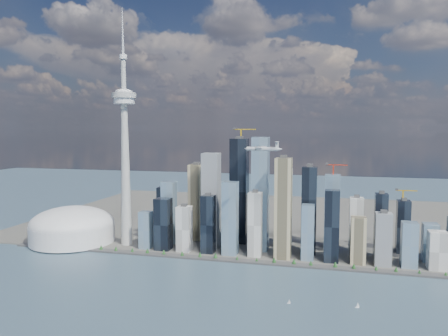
% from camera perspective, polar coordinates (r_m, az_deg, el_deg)
% --- Properties ---
extents(ground, '(4000.00, 4000.00, 0.00)m').
position_cam_1_polar(ground, '(705.35, -1.46, -18.11)').
color(ground, '#395063').
rests_on(ground, ground).
extents(seawall, '(1100.00, 22.00, 4.00)m').
position_cam_1_polar(seawall, '(933.14, 2.76, -12.08)').
color(seawall, '#383838').
rests_on(seawall, ground).
extents(land, '(1400.00, 900.00, 3.00)m').
position_cam_1_polar(land, '(1363.76, 6.52, -6.57)').
color(land, '#4C4C47').
rests_on(land, ground).
extents(shoreline_trees, '(960.53, 7.20, 8.80)m').
position_cam_1_polar(shoreline_trees, '(931.15, 2.77, -11.68)').
color(shoreline_trees, '#3F2D1E').
rests_on(shoreline_trees, seawall).
extents(skyscraper_cluster, '(736.00, 142.00, 277.71)m').
position_cam_1_polar(skyscraper_cluster, '(986.38, 7.21, -6.09)').
color(skyscraper_cluster, black).
rests_on(skyscraper_cluster, land).
extents(needle_tower, '(56.00, 56.00, 550.50)m').
position_cam_1_polar(needle_tower, '(1048.33, -12.81, 2.71)').
color(needle_tower, '#A7A8A3').
rests_on(needle_tower, land).
extents(dome_stadium, '(200.00, 200.00, 86.00)m').
position_cam_1_polar(dome_stadium, '(1135.16, -19.21, -7.28)').
color(dome_stadium, silver).
rests_on(dome_stadium, land).
extents(airplane, '(72.03, 63.71, 17.56)m').
position_cam_1_polar(airplane, '(818.11, 5.09, 2.57)').
color(airplane, silver).
rests_on(airplane, ground).
extents(sailboat_west, '(6.85, 2.75, 9.46)m').
position_cam_1_polar(sailboat_west, '(743.71, 17.05, -16.83)').
color(sailboat_west, white).
rests_on(sailboat_west, ground).
extents(sailboat_east, '(5.97, 1.91, 8.27)m').
position_cam_1_polar(sailboat_east, '(736.05, 8.49, -16.92)').
color(sailboat_east, white).
rests_on(sailboat_east, ground).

